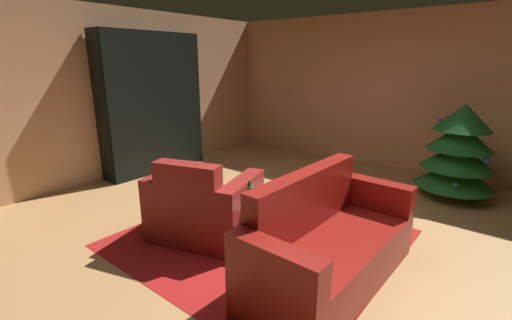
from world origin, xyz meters
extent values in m
plane|color=#AE7E4B|center=(0.00, 0.00, 0.00)|extent=(7.72, 7.72, 0.00)
cube|color=tan|center=(0.00, 3.25, 1.26)|extent=(6.51, 0.06, 2.51)
cube|color=tan|center=(-3.23, 0.00, 1.26)|extent=(0.06, 6.55, 2.51)
cube|color=maroon|center=(-0.19, -0.17, 0.00)|extent=(2.50, 2.41, 0.01)
cube|color=black|center=(-2.82, 0.61, 1.09)|extent=(0.03, 1.70, 2.17)
cube|color=black|center=(-2.99, 1.45, 1.09)|extent=(0.37, 0.02, 2.17)
cube|color=black|center=(-2.99, -0.23, 1.09)|extent=(0.37, 0.03, 2.17)
cube|color=black|center=(-2.99, 0.61, 0.01)|extent=(0.34, 1.65, 0.03)
cube|color=black|center=(-2.99, 0.61, 0.37)|extent=(0.34, 1.65, 0.03)
cube|color=black|center=(-2.99, 0.61, 0.73)|extent=(0.34, 1.65, 0.02)
cube|color=black|center=(-2.99, 0.61, 1.09)|extent=(0.34, 1.65, 0.02)
cube|color=black|center=(-2.99, 0.61, 1.44)|extent=(0.34, 1.65, 0.02)
cube|color=black|center=(-2.99, 0.61, 1.80)|extent=(0.34, 1.65, 0.02)
cube|color=black|center=(-2.99, 0.61, 2.16)|extent=(0.34, 1.65, 0.03)
cube|color=black|center=(-3.13, 0.61, 0.67)|extent=(0.05, 0.92, 0.57)
cube|color=black|center=(-3.11, 0.61, 0.67)|extent=(0.03, 0.95, 0.60)
cube|color=#185387|center=(-3.07, 1.40, 0.12)|extent=(0.18, 0.03, 0.19)
cube|color=#404234|center=(-3.07, 1.36, 0.17)|extent=(0.19, 0.04, 0.30)
cube|color=gold|center=(-3.07, 1.32, 0.17)|extent=(0.18, 0.04, 0.29)
cube|color=teal|center=(-3.08, 1.28, 0.14)|extent=(0.18, 0.04, 0.22)
cube|color=#31804E|center=(-3.05, 1.23, 0.16)|extent=(0.23, 0.03, 0.27)
cube|color=#B73321|center=(-3.04, 1.38, 1.23)|extent=(0.24, 0.04, 0.27)
cube|color=#B69F9C|center=(-3.04, 1.34, 1.20)|extent=(0.26, 0.03, 0.20)
cube|color=orange|center=(-3.03, 1.29, 1.19)|extent=(0.26, 0.04, 0.19)
cube|color=gold|center=(-3.05, 1.24, 1.22)|extent=(0.22, 0.04, 0.23)
cube|color=#418E48|center=(-3.07, 1.21, 1.19)|extent=(0.20, 0.03, 0.19)
cube|color=#8D57A2|center=(-3.04, 1.16, 1.20)|extent=(0.25, 0.05, 0.21)
cube|color=#8659A2|center=(-3.07, 1.11, 1.24)|extent=(0.19, 0.05, 0.29)
cube|color=#ACA391|center=(-3.03, 1.05, 1.24)|extent=(0.27, 0.04, 0.28)
cube|color=#0B6881|center=(-3.04, 1.01, 1.21)|extent=(0.25, 0.03, 0.22)
cube|color=#8C5293|center=(-3.06, 1.38, 1.55)|extent=(0.22, 0.05, 0.19)
cube|color=#258C4D|center=(-3.08, 1.33, 1.61)|extent=(0.17, 0.04, 0.30)
cube|color=#307F3B|center=(-3.06, 1.29, 1.61)|extent=(0.21, 0.04, 0.30)
cube|color=#317642|center=(-3.07, 1.25, 1.58)|extent=(0.18, 0.03, 0.24)
cube|color=teal|center=(-3.07, 1.21, 1.56)|extent=(0.20, 0.04, 0.21)
cube|color=red|center=(-3.04, 1.38, 1.94)|extent=(0.24, 0.03, 0.26)
cube|color=gold|center=(-3.07, 1.34, 1.96)|extent=(0.19, 0.05, 0.29)
cube|color=#40743A|center=(-3.06, 1.29, 1.91)|extent=(0.21, 0.04, 0.19)
cube|color=teal|center=(-3.07, 1.23, 1.91)|extent=(0.18, 0.05, 0.20)
cube|color=#80588F|center=(-3.03, 1.19, 1.94)|extent=(0.27, 0.04, 0.24)
cube|color=orange|center=(-3.05, 1.15, 1.93)|extent=(0.23, 0.03, 0.23)
cube|color=maroon|center=(-0.69, -0.45, 0.20)|extent=(0.85, 0.93, 0.41)
cube|color=maroon|center=(-0.60, -0.74, 0.63)|extent=(0.67, 0.36, 0.45)
cube|color=maroon|center=(-0.30, -0.33, 0.33)|extent=(0.39, 0.79, 0.65)
cube|color=maroon|center=(-1.08, -0.57, 0.33)|extent=(0.39, 0.79, 0.65)
ellipsoid|color=#9E7668|center=(-0.75, -0.39, 0.50)|extent=(0.32, 0.25, 0.18)
sphere|color=#9E7668|center=(-0.76, -0.26, 0.55)|extent=(0.13, 0.13, 0.13)
cube|color=maroon|center=(0.70, -0.37, 0.20)|extent=(0.75, 1.42, 0.39)
cube|color=maroon|center=(0.42, -0.36, 0.64)|extent=(0.19, 1.41, 0.50)
cube|color=maroon|center=(0.68, -1.15, 0.33)|extent=(0.71, 0.18, 0.67)
cube|color=maroon|center=(0.72, 0.42, 0.33)|extent=(0.71, 0.18, 0.67)
cylinder|color=black|center=(0.05, -0.11, 0.20)|extent=(0.04, 0.04, 0.41)
cylinder|color=black|center=(-0.30, 0.08, 0.20)|extent=(0.04, 0.04, 0.41)
cylinder|color=black|center=(-0.29, -0.28, 0.20)|extent=(0.04, 0.04, 0.41)
cylinder|color=silver|center=(-0.17, -0.10, 0.42)|extent=(0.80, 0.80, 0.02)
cube|color=gray|center=(-0.15, -0.15, 0.44)|extent=(0.21, 0.13, 0.02)
cube|color=#A28D88|center=(-0.15, -0.16, 0.46)|extent=(0.22, 0.12, 0.02)
cube|color=#2B4A80|center=(-0.16, -0.15, 0.48)|extent=(0.21, 0.12, 0.02)
cube|color=#B93022|center=(-0.15, -0.15, 0.50)|extent=(0.16, 0.13, 0.02)
cube|color=gray|center=(-0.15, -0.16, 0.53)|extent=(0.18, 0.16, 0.03)
cylinder|color=#225E2A|center=(-0.20, -0.32, 0.52)|extent=(0.06, 0.06, 0.17)
cylinder|color=#225E2A|center=(-0.20, -0.32, 0.63)|extent=(0.02, 0.02, 0.06)
cylinder|color=brown|center=(1.09, 2.33, 0.07)|extent=(0.08, 0.08, 0.15)
cone|color=#1A5C21|center=(1.09, 2.33, 0.31)|extent=(0.96, 0.96, 0.33)
cone|color=#1A5C21|center=(1.09, 2.33, 0.56)|extent=(0.87, 0.87, 0.33)
cone|color=#1A5C21|center=(1.09, 2.33, 0.81)|extent=(0.78, 0.78, 0.33)
cone|color=#1A5C21|center=(1.09, 2.33, 1.06)|extent=(0.68, 0.68, 0.33)
sphere|color=blue|center=(1.18, 1.95, 0.29)|extent=(0.05, 0.05, 0.05)
sphere|color=blue|center=(1.42, 2.20, 0.59)|extent=(0.08, 0.08, 0.08)
sphere|color=blue|center=(0.84, 2.23, 1.02)|extent=(0.05, 0.05, 0.05)
sphere|color=red|center=(0.86, 2.49, 1.02)|extent=(0.05, 0.05, 0.05)
camera|label=1|loc=(1.79, -2.71, 1.75)|focal=24.58mm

